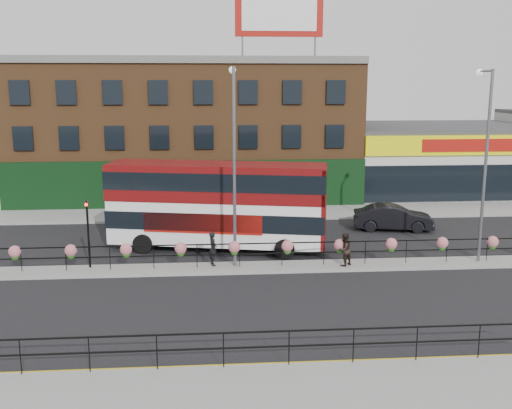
{
  "coord_description": "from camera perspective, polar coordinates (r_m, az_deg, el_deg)",
  "views": [
    {
      "loc": [
        -2.32,
        -26.99,
        8.65
      ],
      "look_at": [
        0.0,
        3.0,
        2.5
      ],
      "focal_mm": 42.0,
      "sensor_mm": 36.0,
      "label": 1
    }
  ],
  "objects": [
    {
      "name": "lamp_column_west",
      "position": [
        27.53,
        -2.11,
        5.23
      ],
      "size": [
        0.33,
        1.62,
        9.23
      ],
      "color": "slate",
      "rests_on": "median"
    },
    {
      "name": "pedestrian_b",
      "position": [
        28.52,
        8.41,
        -4.27
      ],
      "size": [
        1.33,
        1.33,
        1.57
      ],
      "primitive_type": "imported",
      "rotation": [
        0.0,
        0.0,
        3.78
      ],
      "color": "black",
      "rests_on": "median"
    },
    {
      "name": "south_pavement",
      "position": [
        17.43,
        4.0,
        -17.96
      ],
      "size": [
        60.0,
        4.0,
        0.15
      ],
      "primitive_type": "cube",
      "color": "gray",
      "rests_on": "ground"
    },
    {
      "name": "south_railing",
      "position": [
        18.56,
        -3.12,
        -12.94
      ],
      "size": [
        20.04,
        0.05,
        1.12
      ],
      "color": "black",
      "rests_on": "south_pavement"
    },
    {
      "name": "supermarket",
      "position": [
        50.7,
        16.84,
        4.27
      ],
      "size": [
        15.0,
        12.25,
        5.3
      ],
      "color": "silver",
      "rests_on": "ground"
    },
    {
      "name": "yellow_line_outer",
      "position": [
        19.31,
        3.05,
        -15.06
      ],
      "size": [
        60.0,
        0.1,
        0.01
      ],
      "primitive_type": "cube",
      "color": "gold",
      "rests_on": "ground"
    },
    {
      "name": "median_railing",
      "position": [
        28.14,
        0.47,
        -4.12
      ],
      "size": [
        30.04,
        0.56,
        1.23
      ],
      "color": "black",
      "rests_on": "median"
    },
    {
      "name": "double_decker_bus",
      "position": [
        31.1,
        -3.65,
        0.7
      ],
      "size": [
        11.58,
        4.96,
        4.56
      ],
      "color": "white",
      "rests_on": "ground"
    },
    {
      "name": "billboard",
      "position": [
        42.49,
        2.22,
        17.67
      ],
      "size": [
        6.0,
        0.29,
        4.4
      ],
      "color": "#A1120C",
      "rests_on": "brick_building"
    },
    {
      "name": "yellow_line_inner",
      "position": [
        19.47,
        2.98,
        -14.82
      ],
      "size": [
        60.0,
        0.1,
        0.01
      ],
      "primitive_type": "cube",
      "color": "gold",
      "rests_on": "ground"
    },
    {
      "name": "ground",
      "position": [
        28.44,
        0.47,
        -6.15
      ],
      "size": [
        120.0,
        120.0,
        0.0
      ],
      "primitive_type": "plane",
      "color": "black",
      "rests_on": "ground"
    },
    {
      "name": "median",
      "position": [
        28.41,
        0.47,
        -6.01
      ],
      "size": [
        60.0,
        1.6,
        0.15
      ],
      "primitive_type": "cube",
      "color": "gray",
      "rests_on": "ground"
    },
    {
      "name": "car",
      "position": [
        36.52,
        12.94,
        -1.21
      ],
      "size": [
        3.23,
        5.21,
        1.53
      ],
      "primitive_type": "imported",
      "rotation": [
        0.0,
        0.0,
        1.39
      ],
      "color": "black",
      "rests_on": "ground"
    },
    {
      "name": "pedestrian_a",
      "position": [
        28.34,
        -4.13,
        -4.22
      ],
      "size": [
        0.8,
        0.71,
        1.62
      ],
      "primitive_type": "imported",
      "rotation": [
        0.0,
        0.0,
        1.86
      ],
      "color": "black",
      "rests_on": "median"
    },
    {
      "name": "lamp_column_east",
      "position": [
        30.28,
        20.93,
        4.95
      ],
      "size": [
        0.33,
        1.6,
        9.14
      ],
      "color": "slate",
      "rests_on": "median"
    },
    {
      "name": "brick_building",
      "position": [
        47.11,
        -6.5,
        7.19
      ],
      "size": [
        25.0,
        12.21,
        10.3
      ],
      "color": "brown",
      "rests_on": "ground"
    },
    {
      "name": "north_pavement",
      "position": [
        39.99,
        -0.99,
        -0.83
      ],
      "size": [
        60.0,
        4.0,
        0.15
      ],
      "primitive_type": "cube",
      "color": "gray",
      "rests_on": "ground"
    },
    {
      "name": "traffic_light_median",
      "position": [
        28.64,
        -15.76,
        -1.35
      ],
      "size": [
        0.15,
        0.28,
        3.65
      ],
      "color": "black",
      "rests_on": "median"
    }
  ]
}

